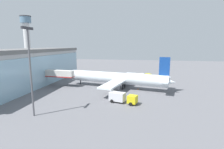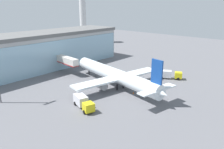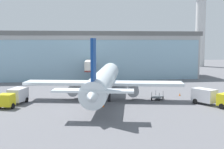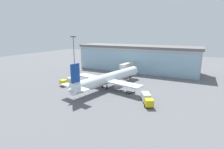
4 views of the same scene
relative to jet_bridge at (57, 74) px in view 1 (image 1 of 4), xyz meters
name	(u,v)px [view 1 (image 1 of 4)]	position (x,y,z in m)	size (l,w,h in m)	color
ground	(137,90)	(-0.26, -29.11, -4.52)	(240.00, 240.00, 0.00)	slate
terminal_building	(26,67)	(-0.25, 12.26, 2.19)	(64.36, 18.40, 13.41)	#AFAFAF
jet_bridge	(57,74)	(0.00, 0.00, 0.00)	(3.26, 13.06, 5.90)	beige
control_tower	(27,37)	(48.34, 47.63, 15.41)	(7.16, 7.16, 33.78)	silver
apron_light_mast	(30,65)	(-25.85, -8.81, 6.38)	(3.20, 0.40, 18.33)	#59595E
airplane	(118,78)	(1.58, -22.19, -1.04)	(28.88, 38.40, 11.16)	white
catering_truck	(122,97)	(-13.91, -25.93, -3.05)	(4.07, 7.62, 2.65)	yellow
fuel_truck	(142,76)	(18.93, -30.02, -3.05)	(5.55, 7.42, 2.65)	yellow
baggage_cart	(126,81)	(11.35, -23.92, -4.02)	(2.88, 3.22, 1.50)	slate
safety_cone_nose	(138,89)	(0.89, -29.22, -4.24)	(0.36, 0.36, 0.55)	orange
safety_cone_wingtip	(120,79)	(16.78, -20.46, -4.24)	(0.36, 0.36, 0.55)	orange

